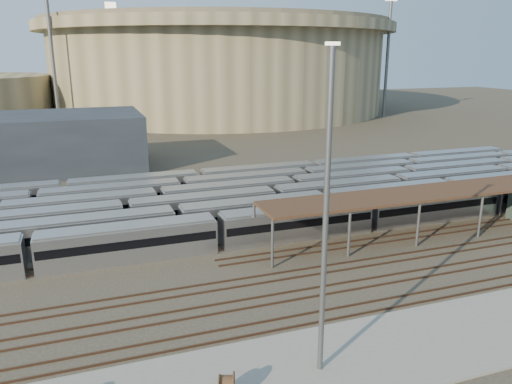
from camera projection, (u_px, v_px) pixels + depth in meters
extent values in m
plane|color=#383026|center=(349.00, 262.00, 51.08)|extent=(420.00, 420.00, 0.00)
cube|color=gray|center=(394.00, 349.00, 35.83)|extent=(50.00, 9.00, 0.20)
cube|color=#A7A7AB|center=(368.00, 215.00, 60.12)|extent=(112.00, 2.90, 3.60)
cube|color=#A7A7AB|center=(325.00, 208.00, 62.77)|extent=(112.00, 2.90, 3.60)
cube|color=#A7A7AB|center=(275.00, 203.00, 64.89)|extent=(112.00, 2.90, 3.60)
cube|color=#A7A7AB|center=(293.00, 191.00, 70.16)|extent=(112.00, 2.90, 3.60)
cube|color=#A7A7AB|center=(305.00, 182.00, 75.21)|extent=(112.00, 2.90, 3.60)
cube|color=#A7A7AB|center=(199.00, 184.00, 74.06)|extent=(112.00, 2.90, 3.60)
cylinder|color=#5B5B60|center=(272.00, 244.00, 49.00)|extent=(0.30, 0.30, 5.00)
cylinder|color=#5B5B60|center=(254.00, 227.00, 53.90)|extent=(0.30, 0.30, 5.00)
cylinder|color=#5B5B60|center=(349.00, 234.00, 51.77)|extent=(0.30, 0.30, 5.00)
cylinder|color=#5B5B60|center=(325.00, 218.00, 56.66)|extent=(0.30, 0.30, 5.00)
cylinder|color=#5B5B60|center=(418.00, 225.00, 54.53)|extent=(0.30, 0.30, 5.00)
cylinder|color=#5B5B60|center=(390.00, 210.00, 59.43)|extent=(0.30, 0.30, 5.00)
cylinder|color=#5B5B60|center=(480.00, 216.00, 57.30)|extent=(0.30, 0.30, 5.00)
cylinder|color=#5B5B60|center=(448.00, 203.00, 62.20)|extent=(0.30, 0.30, 5.00)
cylinder|color=#5B5B60|center=(502.00, 197.00, 64.97)|extent=(0.30, 0.30, 5.00)
cube|color=#362516|center=(495.00, 185.00, 60.42)|extent=(60.00, 6.00, 0.30)
cube|color=#4C3323|center=(358.00, 267.00, 49.47)|extent=(170.00, 0.12, 0.18)
cube|color=#4C3323|center=(351.00, 262.00, 50.83)|extent=(170.00, 0.12, 0.18)
cube|color=#4C3323|center=(381.00, 285.00, 45.84)|extent=(170.00, 0.12, 0.18)
cube|color=#4C3323|center=(372.00, 278.00, 47.20)|extent=(170.00, 0.12, 0.18)
cube|color=#4C3323|center=(408.00, 305.00, 42.21)|extent=(170.00, 0.12, 0.18)
cube|color=#4C3323|center=(397.00, 297.00, 43.57)|extent=(170.00, 0.12, 0.18)
cylinder|color=gray|center=(218.00, 71.00, 182.33)|extent=(116.00, 116.00, 28.00)
cylinder|color=gray|center=(217.00, 27.00, 178.14)|extent=(124.00, 124.00, 3.00)
cylinder|color=#675C49|center=(217.00, 20.00, 177.53)|extent=(120.00, 120.00, 1.50)
cube|color=#1E232D|center=(20.00, 144.00, 88.31)|extent=(42.00, 20.00, 10.00)
cylinder|color=#5B5B60|center=(53.00, 62.00, 136.28)|extent=(1.00, 1.00, 36.00)
cylinder|color=#5B5B60|center=(387.00, 61.00, 159.50)|extent=(1.00, 1.00, 36.00)
cylinder|color=#5B5B60|center=(114.00, 59.00, 188.09)|extent=(1.00, 1.00, 36.00)
cube|color=#FFF2CC|center=(110.00, 5.00, 182.89)|extent=(4.00, 0.60, 2.40)
cylinder|color=#5B5B60|center=(326.00, 222.00, 30.71)|extent=(0.36, 0.36, 20.86)
cube|color=#FFF2CC|center=(333.00, 44.00, 27.86)|extent=(0.82, 0.35, 0.20)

